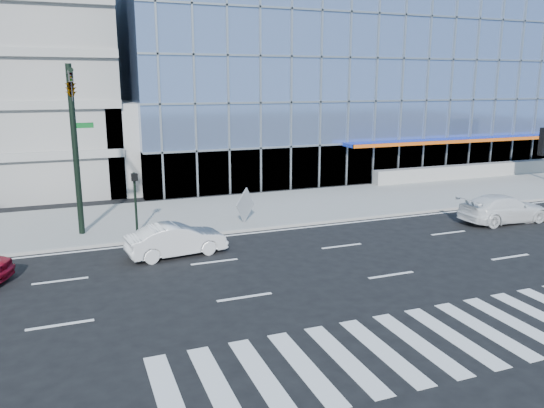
{
  "coord_description": "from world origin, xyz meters",
  "views": [
    {
      "loc": [
        -11.37,
        -20.44,
        7.31
      ],
      "look_at": [
        -2.25,
        3.0,
        1.53
      ],
      "focal_mm": 35.0,
      "sensor_mm": 36.0,
      "label": 1
    }
  ],
  "objects_px": {
    "ped_signal_post": "(135,194)",
    "tilted_panel": "(245,205)",
    "white_sedan": "(176,240)",
    "traffic_signal": "(72,109)",
    "white_suv": "(504,209)"
  },
  "relations": [
    {
      "from": "ped_signal_post",
      "to": "tilted_panel",
      "type": "bearing_deg",
      "value": 2.32
    },
    {
      "from": "ped_signal_post",
      "to": "white_sedan",
      "type": "xyz_separation_m",
      "value": [
        1.22,
        -3.5,
        -1.44
      ]
    },
    {
      "from": "traffic_signal",
      "to": "white_sedan",
      "type": "distance_m",
      "value": 7.31
    },
    {
      "from": "ped_signal_post",
      "to": "traffic_signal",
      "type": "bearing_deg",
      "value": -171.48
    },
    {
      "from": "tilted_panel",
      "to": "white_sedan",
      "type": "bearing_deg",
      "value": 179.69
    },
    {
      "from": "white_sedan",
      "to": "ped_signal_post",
      "type": "bearing_deg",
      "value": 12.3
    },
    {
      "from": "white_suv",
      "to": "white_sedan",
      "type": "distance_m",
      "value": 17.43
    },
    {
      "from": "traffic_signal",
      "to": "tilted_panel",
      "type": "relative_size",
      "value": 6.15
    },
    {
      "from": "traffic_signal",
      "to": "white_suv",
      "type": "bearing_deg",
      "value": -10.38
    },
    {
      "from": "white_suv",
      "to": "white_sedan",
      "type": "relative_size",
      "value": 1.19
    },
    {
      "from": "traffic_signal",
      "to": "tilted_panel",
      "type": "height_order",
      "value": "traffic_signal"
    },
    {
      "from": "ped_signal_post",
      "to": "white_sedan",
      "type": "distance_m",
      "value": 3.98
    },
    {
      "from": "traffic_signal",
      "to": "white_suv",
      "type": "distance_m",
      "value": 22.16
    },
    {
      "from": "ped_signal_post",
      "to": "white_suv",
      "type": "xyz_separation_m",
      "value": [
        18.64,
        -4.25,
        -1.41
      ]
    },
    {
      "from": "traffic_signal",
      "to": "white_suv",
      "type": "xyz_separation_m",
      "value": [
        21.13,
        -3.87,
        -5.43
      ]
    }
  ]
}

